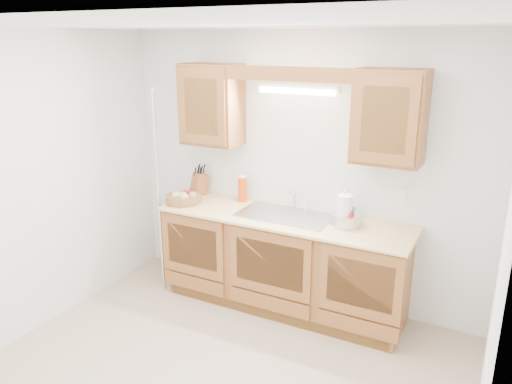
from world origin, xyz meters
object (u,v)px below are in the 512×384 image
Objects in this scene: fruit_basket at (183,197)px; paper_towel at (344,211)px; knife_block at (199,184)px; apple_bowl at (346,219)px.

fruit_basket is 1.29× the size of paper_towel.
paper_towel is at bearing 13.96° from knife_block.
apple_bowl is at bearing 4.74° from fruit_basket.
knife_block reaches higher than apple_bowl.
paper_towel is at bearing 4.38° from fruit_basket.
knife_block is at bearing 174.31° from paper_towel.
knife_block is 1.02× the size of paper_towel.
knife_block reaches higher than fruit_basket.
fruit_basket is 0.28m from knife_block.
fruit_basket is 1.59m from apple_bowl.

